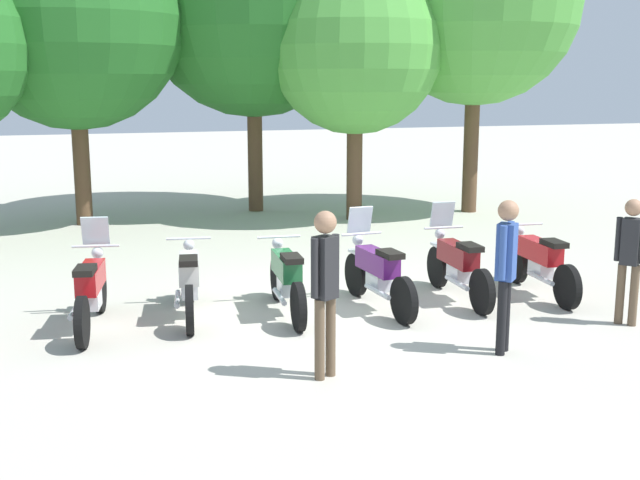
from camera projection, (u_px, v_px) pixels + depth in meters
ground_plane at (331, 309)px, 11.26m from camera, size 80.00×80.00×0.00m
motorcycle_0 at (91, 289)px, 10.33m from camera, size 0.73×2.17×1.37m
motorcycle_1 at (189, 280)px, 10.84m from camera, size 0.70×2.18×0.99m
motorcycle_2 at (286, 278)px, 10.97m from camera, size 0.62×2.19×0.99m
motorcycle_3 at (377, 272)px, 11.23m from camera, size 0.62×2.19×1.37m
motorcycle_4 at (458, 265)px, 11.69m from camera, size 0.62×2.19×1.37m
motorcycle_5 at (540, 262)px, 11.94m from camera, size 0.62×2.19×0.99m
person_0 at (630, 252)px, 10.38m from camera, size 0.31×0.36×1.67m
person_1 at (506, 263)px, 9.26m from camera, size 0.34×0.34×1.82m
person_2 at (325, 280)px, 8.47m from camera, size 0.39×0.33×1.83m
tree_1 at (73, 17)px, 17.04m from camera, size 4.79×4.79×6.88m
tree_2 at (253, 1)px, 18.83m from camera, size 5.43×5.43×7.71m
tree_3 at (355, 47)px, 17.82m from camera, size 3.89×3.89×5.84m
tree_4 at (476, 1)px, 18.69m from camera, size 4.87×4.87×7.42m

